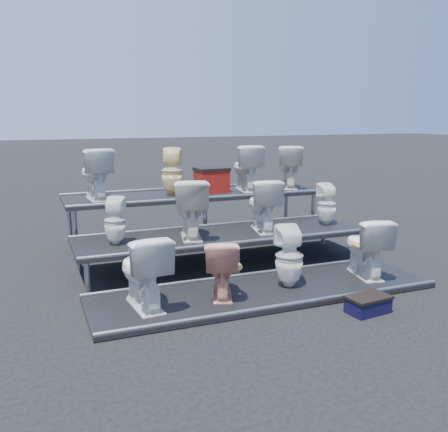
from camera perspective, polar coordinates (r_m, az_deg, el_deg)
name	(u,v)px	position (r m, az deg, el deg)	size (l,w,h in m)	color
ground	(224,265)	(7.26, 0.03, -5.59)	(80.00, 80.00, 0.00)	black
tier_front	(264,292)	(6.13, 4.60, -8.63)	(4.20, 1.20, 0.06)	black
tier_mid	(224,249)	(7.20, 0.03, -3.84)	(4.20, 1.20, 0.46)	black
tier_back	(195,219)	(8.34, -3.29, -0.31)	(4.20, 1.20, 0.86)	black
toilet_0	(143,271)	(5.52, -9.22, -6.18)	(0.46, 0.81, 0.83)	white
toilet_1	(221,267)	(5.79, -0.31, -5.89)	(0.38, 0.67, 0.69)	#E1947E
toilet_2	(289,256)	(6.15, 7.46, -4.60)	(0.34, 0.35, 0.76)	white
toilet_3	(366,246)	(6.76, 15.88, -3.37)	(0.44, 0.77, 0.78)	white
toilet_4	(115,221)	(6.67, -12.35, -0.54)	(0.28, 0.29, 0.63)	white
toilet_5	(190,208)	(6.89, -3.88, 0.92)	(0.46, 0.81, 0.83)	silver
toilet_6	(263,205)	(7.31, 4.47, 1.31)	(0.43, 0.76, 0.77)	white
toilet_7	(327,204)	(7.86, 11.68, 1.34)	(0.29, 0.30, 0.64)	white
toilet_8	(95,174)	(7.86, -14.49, 4.70)	(0.44, 0.77, 0.79)	white
toilet_9	(172,171)	(8.10, -5.96, 5.10)	(0.34, 0.35, 0.76)	#F6DD99
toilet_10	(246,168)	(8.55, 2.55, 5.55)	(0.44, 0.76, 0.78)	white
toilet_11	(289,167)	(8.92, 7.44, 5.62)	(0.42, 0.74, 0.75)	silver
red_crate	(212,181)	(8.37, -1.43, 3.99)	(0.50, 0.40, 0.36)	maroon
step_stool	(368,306)	(5.77, 16.13, -9.81)	(0.46, 0.27, 0.16)	black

